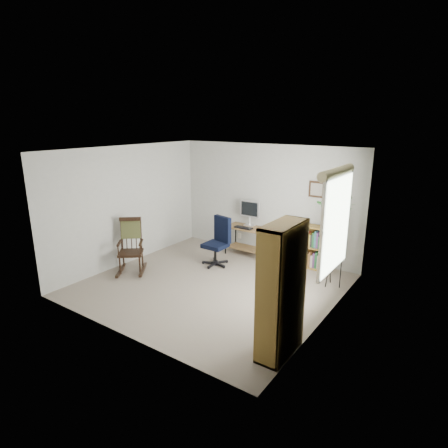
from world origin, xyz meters
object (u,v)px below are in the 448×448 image
Objects in this scene: office_chair at (215,241)px; rocking_chair at (130,246)px; low_bookshelf at (310,246)px; desk at (246,241)px; tall_bookshelf at (281,291)px.

office_chair is 0.94× the size of rocking_chair.
low_bookshelf is (2.75, 2.22, -0.10)m from rocking_chair.
tall_bookshelf is (2.23, -2.84, 0.54)m from desk.
low_bookshelf is at bearing 4.82° from desk.
tall_bookshelf is (0.81, -2.96, 0.42)m from low_bookshelf.
desk is 0.82× the size of rocking_chair.
desk is 1.01× the size of low_bookshelf.
desk is 0.51× the size of tall_bookshelf.
low_bookshelf is at bearing -0.86° from rocking_chair.
office_chair is at bearing -102.50° from desk.
rocking_chair is at bearing -122.32° from desk.
tall_bookshelf reaches higher than office_chair.
rocking_chair reaches higher than office_chair.
office_chair is at bearing -148.31° from low_bookshelf.
desk is at bearing 90.01° from office_chair.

